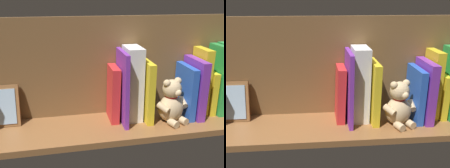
# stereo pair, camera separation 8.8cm
# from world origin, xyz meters

# --- Properties ---
(ground_plane) EXTENTS (1.08, 0.24, 0.02)m
(ground_plane) POSITION_xyz_m (0.00, 0.00, -0.01)
(ground_plane) COLOR brown
(shelf_back_panel) EXTENTS (1.08, 0.02, 0.36)m
(shelf_back_panel) POSITION_xyz_m (0.00, -0.10, 0.18)
(shelf_back_panel) COLOR brown
(shelf_back_panel) RESTS_ON ground_plane
(book_1) EXTENTS (0.03, 0.12, 0.26)m
(book_1) POSITION_xyz_m (-0.41, -0.03, 0.13)
(book_1) COLOR green
(book_1) RESTS_ON ground_plane
(book_2) EXTENTS (0.02, 0.11, 0.16)m
(book_2) POSITION_xyz_m (-0.38, -0.03, 0.08)
(book_2) COLOR yellow
(book_2) RESTS_ON ground_plane
(book_3) EXTENTS (0.03, 0.10, 0.25)m
(book_3) POSITION_xyz_m (-0.35, -0.04, 0.12)
(book_3) COLOR yellow
(book_3) RESTS_ON ground_plane
(book_4) EXTENTS (0.03, 0.15, 0.22)m
(book_4) POSITION_xyz_m (-0.31, -0.01, 0.11)
(book_4) COLOR purple
(book_4) RESTS_ON ground_plane
(book_5) EXTENTS (0.02, 0.14, 0.19)m
(book_5) POSITION_xyz_m (-0.28, -0.02, 0.10)
(book_5) COLOR blue
(book_5) RESTS_ON ground_plane
(teddy_bear) EXTENTS (0.12, 0.12, 0.16)m
(teddy_bear) POSITION_xyz_m (-0.21, 0.02, 0.07)
(teddy_bear) COLOR #D1B284
(teddy_bear) RESTS_ON ground_plane
(book_6) EXTENTS (0.02, 0.14, 0.22)m
(book_6) POSITION_xyz_m (-0.13, -0.02, 0.11)
(book_6) COLOR yellow
(book_6) RESTS_ON ground_plane
(dictionary_thick_white) EXTENTS (0.06, 0.11, 0.27)m
(dictionary_thick_white) POSITION_xyz_m (-0.08, -0.03, 0.13)
(dictionary_thick_white) COLOR white
(dictionary_thick_white) RESTS_ON ground_plane
(book_7) EXTENTS (0.01, 0.15, 0.26)m
(book_7) POSITION_xyz_m (-0.04, -0.01, 0.13)
(book_7) COLOR purple
(book_7) RESTS_ON ground_plane
(book_8) EXTENTS (0.03, 0.11, 0.20)m
(book_8) POSITION_xyz_m (-0.01, -0.03, 0.10)
(book_8) COLOR red
(book_8) RESTS_ON ground_plane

